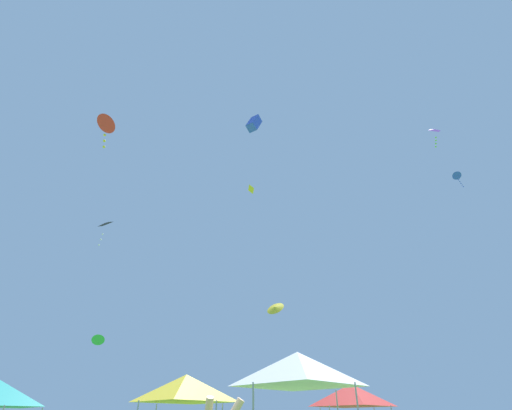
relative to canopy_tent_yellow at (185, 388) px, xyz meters
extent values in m
pyramid|color=yellow|center=(0.00, 0.00, 0.00)|extent=(2.97, 2.97, 0.95)
pyramid|color=white|center=(4.20, -1.25, 0.54)|extent=(3.55, 3.55, 1.14)
pyramid|color=red|center=(7.13, 3.61, -0.03)|extent=(2.93, 2.93, 0.94)
cone|color=green|center=(-8.97, 12.97, 4.16)|extent=(1.10, 0.98, 0.72)
cone|color=red|center=(-6.70, 1.86, 15.13)|extent=(1.74, 1.71, 0.80)
sphere|color=yellow|center=(-6.59, 1.78, 14.09)|extent=(0.16, 0.16, 0.16)
sphere|color=yellow|center=(-6.49, 1.71, 13.58)|extent=(0.16, 0.16, 0.16)
sphere|color=yellow|center=(-6.38, 1.64, 13.06)|extent=(0.16, 0.16, 0.16)
pyramid|color=black|center=(-5.28, 1.69, 7.94)|extent=(0.78, 0.78, 0.48)
sphere|color=white|center=(-5.31, 1.75, 7.35)|extent=(0.08, 0.08, 0.08)
sphere|color=white|center=(-5.36, 1.80, 7.07)|extent=(0.08, 0.08, 0.08)
sphere|color=white|center=(-5.42, 1.85, 6.78)|extent=(0.08, 0.08, 0.08)
cone|color=blue|center=(20.10, 10.82, 17.37)|extent=(0.87, 0.78, 0.54)
sphere|color=blue|center=(20.15, 10.81, 16.89)|extent=(0.09, 0.09, 0.09)
sphere|color=blue|center=(20.19, 10.80, 16.71)|extent=(0.09, 0.09, 0.09)
sphere|color=blue|center=(20.23, 10.79, 16.53)|extent=(0.09, 0.09, 0.09)
sphere|color=blue|center=(20.28, 10.78, 16.35)|extent=(0.09, 0.09, 0.09)
sphere|color=blue|center=(20.32, 10.77, 16.18)|extent=(0.09, 0.09, 0.09)
pyramid|color=purple|center=(18.17, 8.77, 20.76)|extent=(0.80, 0.82, 0.94)
sphere|color=#75D138|center=(18.09, 8.81, 19.93)|extent=(0.14, 0.14, 0.14)
sphere|color=#75D138|center=(18.00, 8.81, 19.59)|extent=(0.14, 0.14, 0.14)
sphere|color=#75D138|center=(17.92, 8.81, 19.25)|extent=(0.14, 0.14, 0.14)
sphere|color=#75D138|center=(17.83, 8.81, 18.91)|extent=(0.14, 0.14, 0.14)
cone|color=yellow|center=(4.15, 12.66, 6.41)|extent=(1.68, 1.54, 1.14)
cube|color=blue|center=(2.57, 1.41, 14.70)|extent=(1.04, 1.21, 1.43)
pyramid|color=yellow|center=(2.18, 19.20, 21.31)|extent=(0.81, 0.81, 0.69)
camera|label=1|loc=(2.69, -15.75, -1.12)|focal=26.14mm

